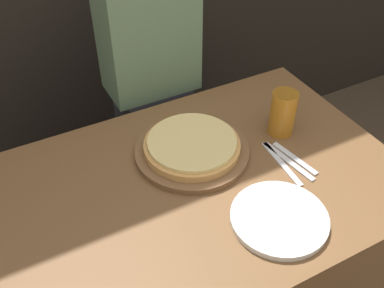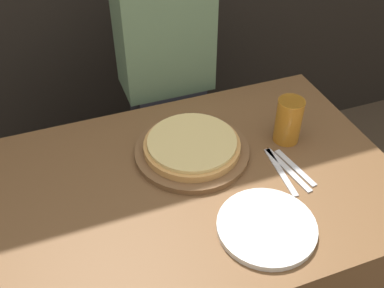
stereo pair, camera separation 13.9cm
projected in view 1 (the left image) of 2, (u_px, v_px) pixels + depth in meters
The scene contains 8 objects.
dining_table at pixel (192, 260), 1.56m from camera, with size 1.27×0.82×0.75m.
pizza_on_board at pixel (192, 148), 1.40m from camera, with size 0.36×0.36×0.06m.
beer_glass at pixel (283, 111), 1.45m from camera, with size 0.08×0.08×0.15m.
dinner_plate at pixel (279, 218), 1.21m from camera, with size 0.27×0.27×0.02m.
fork at pixel (282, 163), 1.38m from camera, with size 0.03×0.21×0.00m.
dinner_knife at pixel (288, 161), 1.39m from camera, with size 0.05×0.21×0.00m.
spoon at pixel (295, 158), 1.40m from camera, with size 0.05×0.18×0.00m.
diner_person at pixel (153, 103), 1.80m from camera, with size 0.33×0.20×1.33m.
Camera 1 is at (-0.43, -0.81, 1.70)m, focal length 42.00 mm.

